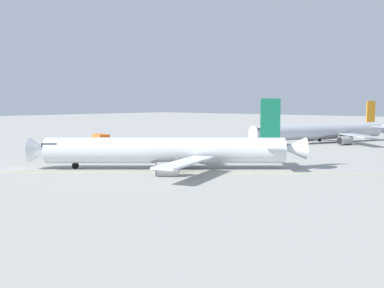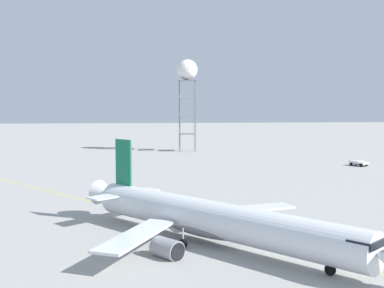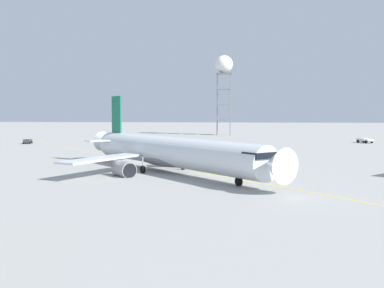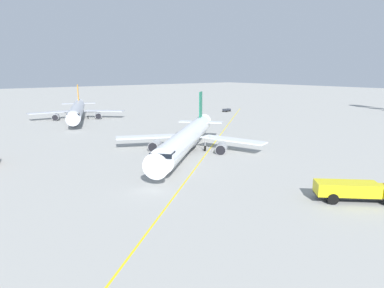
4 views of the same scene
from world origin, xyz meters
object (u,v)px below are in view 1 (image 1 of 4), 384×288
Objects in this scene: airliner_main at (168,151)px; airliner_secondary at (325,132)px; catering_truck_truck at (102,140)px; ops_pickup_truck at (140,140)px.

airliner_main reaches higher than airliner_secondary.
airliner_main reaches higher than catering_truck_truck.
catering_truck_truck is 1.41× the size of ops_pickup_truck.
airliner_main is 4.76× the size of catering_truck_truck.
airliner_main is 60.96m from airliner_secondary.
airliner_main reaches higher than ops_pickup_truck.
airliner_secondary is at bearing -130.17° from airliner_main.
catering_truck_truck is at bearing -15.24° from airliner_secondary.
airliner_secondary reaches higher than ops_pickup_truck.
catering_truck_truck is 12.64m from ops_pickup_truck.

